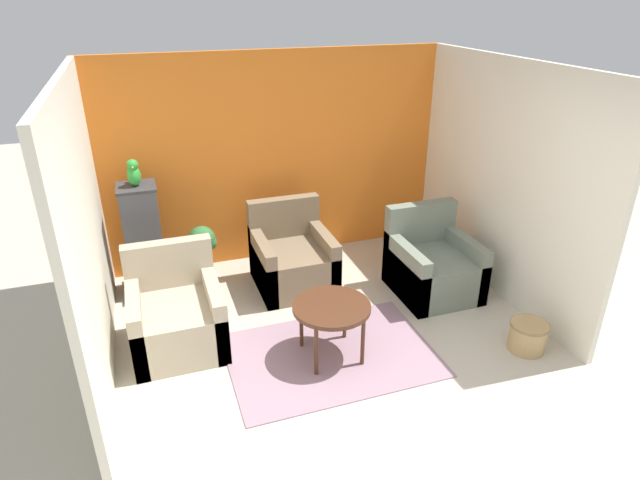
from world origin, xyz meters
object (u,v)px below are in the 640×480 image
object	(u,v)px
armchair_left	(177,317)
coffee_table	(332,310)
armchair_middle	(292,260)
potted_plant	(202,247)
armchair_right	(432,267)
birdcage	(145,243)
wicker_basket	(528,335)
parrot	(134,173)

from	to	relation	value
armchair_left	coffee_table	bearing A→B (deg)	-26.24
armchair_middle	potted_plant	bearing A→B (deg)	158.00
potted_plant	armchair_right	bearing A→B (deg)	-23.63
coffee_table	armchair_right	size ratio (longest dim) A/B	0.75
birdcage	wicker_basket	world-z (taller)	birdcage
armchair_left	potted_plant	distance (m)	1.19
armchair_left	wicker_basket	size ratio (longest dim) A/B	2.62
wicker_basket	parrot	bearing A→B (deg)	144.99
armchair_middle	parrot	bearing A→B (deg)	165.65
armchair_middle	wicker_basket	world-z (taller)	armchair_middle
coffee_table	armchair_middle	bearing A→B (deg)	88.25
birdcage	armchair_left	bearing A→B (deg)	-80.03
armchair_left	armchair_right	size ratio (longest dim) A/B	1.00
birdcage	coffee_table	bearing A→B (deg)	-49.88
armchair_left	parrot	bearing A→B (deg)	99.95
armchair_middle	wicker_basket	bearing A→B (deg)	-47.71
coffee_table	parrot	size ratio (longest dim) A/B	2.41
armchair_middle	birdcage	xyz separation A→B (m)	(-1.53, 0.39, 0.28)
coffee_table	parrot	world-z (taller)	parrot
coffee_table	armchair_middle	size ratio (longest dim) A/B	0.75
armchair_middle	birdcage	distance (m)	1.60
coffee_table	wicker_basket	world-z (taller)	coffee_table
coffee_table	armchair_left	world-z (taller)	armchair_left
parrot	potted_plant	bearing A→B (deg)	-1.42
coffee_table	armchair_middle	distance (m)	1.39
wicker_basket	armchair_left	bearing A→B (deg)	159.54
armchair_right	armchair_left	bearing A→B (deg)	-177.94
potted_plant	wicker_basket	bearing A→B (deg)	-40.49
armchair_middle	potted_plant	world-z (taller)	armchair_middle
armchair_left	wicker_basket	distance (m)	3.23
coffee_table	armchair_right	distance (m)	1.62
coffee_table	armchair_right	xyz separation A→B (m)	(1.44, 0.73, -0.19)
armchair_left	wicker_basket	world-z (taller)	armchair_left
armchair_left	armchair_right	world-z (taller)	same
birdcage	wicker_basket	xyz separation A→B (m)	(3.22, -2.26, -0.42)
birdcage	wicker_basket	distance (m)	3.96
armchair_right	birdcage	world-z (taller)	birdcage
armchair_left	birdcage	distance (m)	1.18
armchair_right	potted_plant	world-z (taller)	armchair_right
armchair_middle	potted_plant	distance (m)	1.01
coffee_table	armchair_left	bearing A→B (deg)	153.76
armchair_left	potted_plant	world-z (taller)	armchair_left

